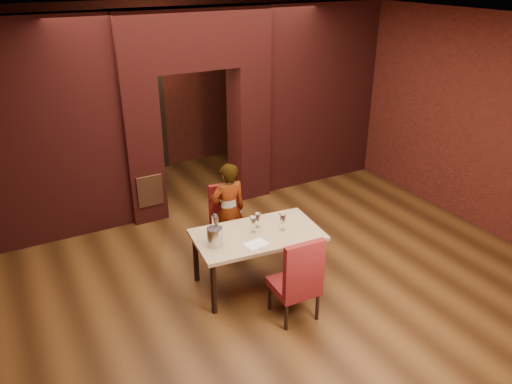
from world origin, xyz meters
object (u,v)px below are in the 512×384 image
water_bottle (215,226)px  potted_plant (258,228)px  wine_glass_a (253,225)px  person_seated (228,211)px  dining_table (257,258)px  chair_near (294,276)px  wine_glass_c (283,222)px  wine_bucket (215,237)px  wine_glass_b (258,220)px  chair_far (229,222)px

water_bottle → potted_plant: bearing=38.3°
wine_glass_a → potted_plant: wine_glass_a is taller
person_seated → dining_table: bearing=93.0°
dining_table → water_bottle: (-0.51, 0.13, 0.53)m
chair_near → potted_plant: 1.82m
wine_glass_c → water_bottle: size_ratio=0.68×
dining_table → wine_bucket: 0.75m
dining_table → potted_plant: 1.11m
wine_glass_b → potted_plant: bearing=60.6°
wine_glass_b → wine_glass_c: wine_glass_c is taller
wine_glass_b → wine_glass_c: (0.23, -0.22, 0.02)m
chair_far → wine_glass_b: size_ratio=5.13×
water_bottle → wine_bucket: bearing=-117.4°
chair_near → wine_bucket: (-0.64, 0.75, 0.31)m
dining_table → water_bottle: size_ratio=4.70×
chair_near → wine_glass_a: bearing=-80.3°
person_seated → wine_glass_a: bearing=90.1°
water_bottle → wine_glass_a: bearing=-11.4°
wine_glass_c → wine_bucket: (-0.89, 0.07, 0.00)m
wine_glass_c → wine_glass_a: bearing=161.3°
person_seated → water_bottle: bearing=55.1°
chair_far → person_seated: (-0.03, -0.05, 0.20)m
water_bottle → chair_far: bearing=53.6°
chair_near → wine_glass_a: 0.86m
chair_far → person_seated: person_seated is taller
chair_far → chair_near: (0.05, -1.60, 0.04)m
potted_plant → wine_glass_c: bearing=-102.4°
wine_glass_c → potted_plant: wine_glass_c is taller
person_seated → wine_bucket: (-0.56, -0.80, 0.15)m
dining_table → chair_far: 0.85m
person_seated → water_bottle: (-0.49, -0.66, 0.20)m
wine_glass_a → dining_table: bearing=-43.6°
dining_table → wine_glass_a: bearing=142.4°
chair_near → wine_glass_a: (-0.10, 0.80, 0.31)m
wine_bucket → water_bottle: 0.17m
person_seated → wine_glass_a: size_ratio=6.40×
person_seated → potted_plant: 0.76m
water_bottle → person_seated: bearing=53.3°
wine_bucket → chair_far: bearing=55.0°
wine_glass_c → wine_bucket: same height
person_seated → potted_plant: size_ratio=3.40×
wine_glass_a → wine_glass_b: wine_glass_a is taller
chair_far → potted_plant: bearing=20.8°
wine_glass_c → water_bottle: (-0.82, 0.21, 0.05)m
person_seated → wine_glass_c: bearing=112.6°
wine_glass_b → dining_table: bearing=-120.2°
chair_far → potted_plant: chair_far is taller
chair_far → person_seated: bearing=-114.9°
wine_glass_b → chair_near: bearing=-91.4°
dining_table → wine_bucket: (-0.58, -0.01, 0.48)m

